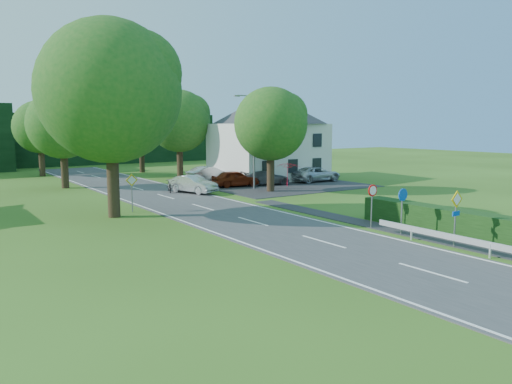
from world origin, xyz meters
TOP-DOWN VIEW (x-y plane):
  - road at (0.00, 20.00)m, footprint 7.00×80.00m
  - parking_pad at (12.00, 33.00)m, footprint 14.00×16.00m
  - line_edge_left at (-3.25, 20.00)m, footprint 0.12×80.00m
  - line_edge_right at (3.25, 20.00)m, footprint 0.12×80.00m
  - line_centre at (0.00, 20.00)m, footprint 0.12×80.00m
  - tree_main at (-6.00, 24.00)m, footprint 9.40×9.40m
  - tree_left_far at (-5.00, 40.00)m, footprint 7.00×7.00m
  - tree_right_far at (7.00, 42.00)m, footprint 7.40×7.40m
  - tree_left_back at (-4.50, 52.00)m, footprint 6.60×6.60m
  - tree_right_back at (6.00, 50.00)m, footprint 6.20×6.20m
  - tree_right_mid at (8.50, 28.00)m, footprint 7.00×7.00m
  - treeline_right at (8.00, 66.00)m, footprint 30.00×5.00m
  - house_white at (14.00, 36.00)m, footprint 10.60×8.40m
  - streetlight at (8.06, 30.00)m, footprint 2.03×0.18m
  - sign_priority_right at (4.30, 7.98)m, footprint 0.78×0.09m
  - sign_roundabout at (4.30, 10.98)m, footprint 0.64×0.08m
  - sign_speed_limit at (4.30, 12.97)m, footprint 0.64×0.11m
  - sign_priority_left at (-4.50, 24.98)m, footprint 0.78×0.09m
  - moving_car at (2.70, 30.65)m, footprint 2.84×4.55m
  - motorcycle at (1.33, 32.16)m, footprint 1.28×2.09m
  - parked_car_red at (7.73, 32.29)m, footprint 4.46×2.29m
  - parked_car_silver_a at (7.68, 37.00)m, footprint 4.59×1.92m
  - parked_car_grey at (10.78, 31.88)m, footprint 4.77×2.86m
  - parked_car_silver_b at (16.34, 31.34)m, footprint 5.16×2.45m
  - parasol at (11.65, 29.76)m, footprint 2.94×2.97m

SIDE VIEW (x-z plane):
  - road at x=0.00m, z-range 0.00..0.04m
  - parking_pad at x=12.00m, z-range 0.00..0.04m
  - line_edge_left at x=-3.25m, z-range 0.04..0.05m
  - line_edge_right at x=3.25m, z-range 0.04..0.05m
  - line_centre at x=0.00m, z-range 0.04..0.05m
  - motorcycle at x=1.33m, z-range 0.04..1.08m
  - parked_car_grey at x=10.78m, z-range 0.04..1.33m
  - moving_car at x=2.70m, z-range 0.04..1.46m
  - parked_car_silver_b at x=16.34m, z-range 0.04..1.46m
  - parked_car_red at x=7.73m, z-range 0.04..1.49m
  - parked_car_silver_a at x=7.68m, z-range 0.04..1.52m
  - parasol at x=11.65m, z-range 0.04..2.18m
  - sign_roundabout at x=4.30m, z-range 0.49..2.86m
  - sign_priority_left at x=-4.50m, z-range 0.50..2.94m
  - sign_speed_limit at x=4.30m, z-range 0.58..2.95m
  - sign_priority_right at x=4.30m, z-range 0.50..3.09m
  - treeline_right at x=8.00m, z-range 0.00..7.00m
  - tree_right_back at x=6.00m, z-range 0.00..7.56m
  - tree_left_back at x=-4.50m, z-range 0.00..8.07m
  - tree_left_far at x=-5.00m, z-range 0.00..8.58m
  - tree_right_mid at x=8.50m, z-range 0.00..8.58m
  - house_white at x=14.00m, z-range 0.11..8.71m
  - streetlight at x=8.06m, z-range 0.46..8.46m
  - tree_right_far at x=7.00m, z-range 0.00..9.09m
  - tree_main at x=-6.00m, z-range 0.00..11.64m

